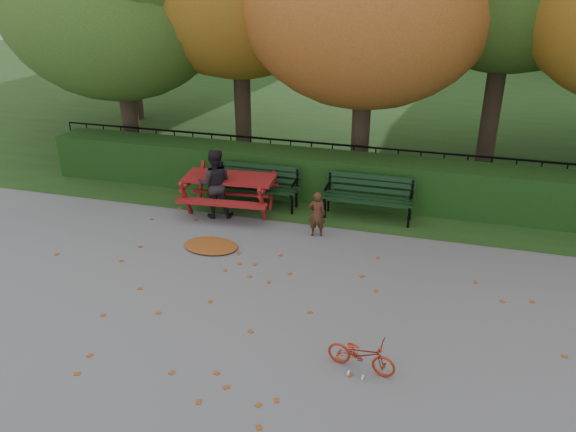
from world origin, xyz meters
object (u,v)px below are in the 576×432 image
(bench_left, at_px, (257,182))
(bicycle, at_px, (361,354))
(bench_right, at_px, (369,194))
(child, at_px, (317,214))
(picnic_table, at_px, (230,184))
(adult, at_px, (215,184))

(bench_left, distance_m, bicycle, 5.64)
(bench_right, bearing_deg, child, -126.87)
(bench_left, relative_size, bench_right, 1.00)
(bench_right, xyz_separation_m, bicycle, (0.61, -4.76, -0.28))
(bench_left, height_order, picnic_table, bench_left)
(bench_left, bearing_deg, child, -35.22)
(bench_left, distance_m, adult, 1.04)
(bicycle, bearing_deg, bench_right, 17.73)
(bench_right, height_order, adult, adult)
(bench_left, bearing_deg, bicycle, -57.67)
(child, height_order, adult, adult)
(child, bearing_deg, bench_left, -48.91)
(bench_left, height_order, child, child)
(bench_right, distance_m, child, 1.39)
(child, bearing_deg, bench_right, -140.56)
(bench_right, distance_m, picnic_table, 2.88)
(child, xyz_separation_m, bicycle, (1.44, -3.65, -0.21))
(bench_left, distance_m, bench_right, 2.40)
(bench_right, relative_size, bicycle, 1.96)
(child, distance_m, adult, 2.24)
(bench_right, height_order, bicycle, bench_right)
(child, xyz_separation_m, adult, (-2.20, 0.31, 0.27))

